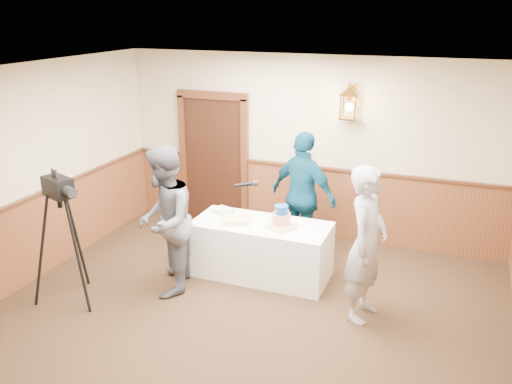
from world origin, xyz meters
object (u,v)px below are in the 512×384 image
display_table (261,249)px  sheet_cake_green (223,211)px  tiered_cake (281,219)px  tv_camera_rig (65,247)px  baker (367,244)px  assistant_p (303,196)px  interviewer (165,221)px  sheet_cake_yellow (237,220)px

display_table → sheet_cake_green: sheet_cake_green is taller
tiered_cake → tv_camera_rig: tv_camera_rig is taller
sheet_cake_green → tv_camera_rig: size_ratio=0.16×
baker → sheet_cake_green: bearing=80.3°
display_table → tv_camera_rig: bearing=-143.2°
baker → tv_camera_rig: bearing=114.1°
assistant_p → sheet_cake_green: bearing=53.9°
tiered_cake → interviewer: (-1.26, -0.76, 0.08)m
tiered_cake → baker: 1.26m
display_table → tiered_cake: size_ratio=4.54×
sheet_cake_green → assistant_p: assistant_p is taller
display_table → sheet_cake_green: size_ratio=6.90×
tiered_cake → sheet_cake_green: 0.95m
display_table → assistant_p: (0.34, 0.79, 0.54)m
sheet_cake_green → tv_camera_rig: bearing=-129.2°
baker → tv_camera_rig: 3.56m
sheet_cake_yellow → interviewer: interviewer is taller
sheet_cake_yellow → tiered_cake: bearing=4.1°
interviewer → tv_camera_rig: 1.21m
tv_camera_rig → interviewer: bearing=54.4°
assistant_p → tv_camera_rig: (-2.30, -2.25, -0.20)m
sheet_cake_green → sheet_cake_yellow: bearing=-40.3°
tiered_cake → interviewer: size_ratio=0.21×
tiered_cake → sheet_cake_yellow: 0.61m
sheet_cake_green → interviewer: (-0.34, -0.99, 0.17)m
sheet_cake_green → assistant_p: (0.96, 0.62, 0.14)m
display_table → tv_camera_rig: 2.47m
sheet_cake_yellow → interviewer: size_ratio=0.18×
baker → sheet_cake_yellow: bearing=85.2°
tiered_cake → sheet_cake_yellow: tiered_cake is taller
display_table → tiered_cake: bearing=-11.4°
sheet_cake_green → assistant_p: 1.15m
display_table → interviewer: (-0.97, -0.82, 0.57)m
sheet_cake_green → interviewer: interviewer is taller
interviewer → tv_camera_rig: (-1.00, -0.65, -0.23)m
assistant_p → display_table: bearing=88.1°
interviewer → assistant_p: bearing=121.7°
display_table → assistant_p: 1.01m
display_table → sheet_cake_green: (-0.63, 0.17, 0.41)m
interviewer → baker: interviewer is taller
tiered_cake → sheet_cake_green: bearing=166.0°
baker → assistant_p: (-1.12, 1.32, 0.00)m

